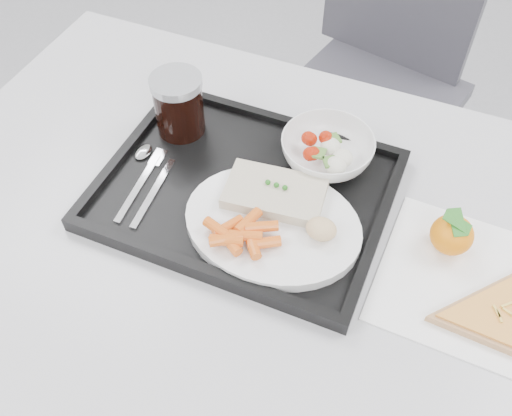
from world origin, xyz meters
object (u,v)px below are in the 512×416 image
at_px(dinner_plate, 273,224).
at_px(pizza_slice, 506,318).
at_px(chair, 381,58).
at_px(salad_bowl, 327,150).
at_px(tangerine, 452,235).
at_px(table, 269,254).
at_px(cola_glass, 179,104).
at_px(tray, 245,191).

relative_size(dinner_plate, pizza_slice, 0.94).
bearing_deg(pizza_slice, chair, 113.62).
bearing_deg(chair, salad_bowl, -86.83).
bearing_deg(tangerine, table, -164.88).
xyz_separation_m(table, pizza_slice, (0.35, -0.02, 0.08)).
bearing_deg(cola_glass, salad_bowl, 5.70).
height_order(tray, dinner_plate, dinner_plate).
xyz_separation_m(cola_glass, tangerine, (0.48, -0.06, -0.04)).
bearing_deg(tangerine, chair, 109.65).
bearing_deg(table, tangerine, 15.12).
relative_size(tangerine, pizza_slice, 0.23).
distance_m(chair, cola_glass, 0.74).
bearing_deg(dinner_plate, pizza_slice, -2.30).
bearing_deg(tray, table, -37.77).
xyz_separation_m(table, dinner_plate, (0.01, -0.01, 0.09)).
bearing_deg(chair, table, -90.07).
distance_m(dinner_plate, cola_glass, 0.27).
bearing_deg(salad_bowl, cola_glass, -174.30).
height_order(tray, tangerine, tangerine).
height_order(chair, cola_glass, chair).
distance_m(table, chair, 0.80).
bearing_deg(chair, tangerine, -70.35).
xyz_separation_m(tangerine, pizza_slice, (0.10, -0.09, -0.02)).
distance_m(salad_bowl, pizza_slice, 0.37).
bearing_deg(chair, cola_glass, -108.83).
distance_m(table, salad_bowl, 0.19).
xyz_separation_m(tray, dinner_plate, (0.07, -0.06, 0.02)).
bearing_deg(table, dinner_plate, -45.45).
height_order(table, chair, chair).
bearing_deg(table, cola_glass, 148.90).
xyz_separation_m(table, chair, (0.00, 0.78, -0.15)).
xyz_separation_m(salad_bowl, tangerine, (0.22, -0.09, -0.00)).
relative_size(chair, tray, 2.07).
xyz_separation_m(chair, salad_bowl, (0.03, -0.63, 0.25)).
height_order(table, cola_glass, cola_glass).
bearing_deg(salad_bowl, tangerine, -22.11).
height_order(chair, tangerine, chair).
bearing_deg(table, chair, 89.93).
bearing_deg(tangerine, salad_bowl, 157.89).
xyz_separation_m(table, salad_bowl, (0.04, 0.16, 0.11)).
bearing_deg(table, salad_bowl, 77.38).
bearing_deg(salad_bowl, chair, 93.17).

